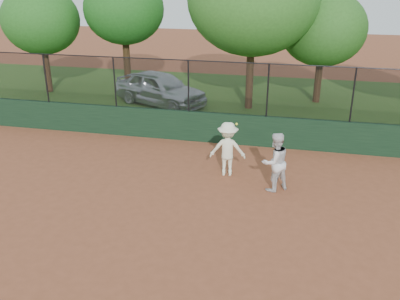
% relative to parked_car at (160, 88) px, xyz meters
% --- Properties ---
extents(ground, '(80.00, 80.00, 0.00)m').
position_rel_parked_car_xyz_m(ground, '(3.09, -10.54, -0.84)').
color(ground, brown).
rests_on(ground, ground).
extents(back_wall, '(26.00, 0.20, 1.20)m').
position_rel_parked_car_xyz_m(back_wall, '(3.09, -4.54, -0.24)').
color(back_wall, '#16321C').
rests_on(back_wall, ground).
extents(grass_strip, '(36.00, 12.00, 0.01)m').
position_rel_parked_car_xyz_m(grass_strip, '(3.09, 1.46, -0.84)').
color(grass_strip, '#274916').
rests_on(grass_strip, ground).
extents(parked_car, '(5.29, 3.87, 1.68)m').
position_rel_parked_car_xyz_m(parked_car, '(0.00, 0.00, 0.00)').
color(parked_car, '#B4BABE').
rests_on(parked_car, ground).
extents(player_second, '(1.14, 1.11, 1.85)m').
position_rel_parked_car_xyz_m(player_second, '(6.17, -8.13, 0.09)').
color(player_second, silver).
rests_on(player_second, ground).
extents(player_main, '(1.24, 0.79, 1.93)m').
position_rel_parked_car_xyz_m(player_main, '(4.59, -7.35, 0.07)').
color(player_main, white).
rests_on(player_main, ground).
extents(fence_assembly, '(26.00, 0.06, 2.00)m').
position_rel_parked_car_xyz_m(fence_assembly, '(3.06, -4.54, 1.40)').
color(fence_assembly, black).
rests_on(fence_assembly, back_wall).
extents(tree_0, '(4.13, 3.76, 5.62)m').
position_rel_parked_car_xyz_m(tree_0, '(-6.80, 1.13, 2.98)').
color(tree_0, '#4D311B').
rests_on(tree_0, ground).
extents(tree_1, '(4.17, 3.79, 6.22)m').
position_rel_parked_car_xyz_m(tree_1, '(-2.39, 1.80, 3.56)').
color(tree_1, '#3E2915').
rests_on(tree_1, ground).
extents(tree_3, '(4.17, 3.79, 5.44)m').
position_rel_parked_car_xyz_m(tree_3, '(7.63, 2.23, 2.79)').
color(tree_3, '#422916').
rests_on(tree_3, ground).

